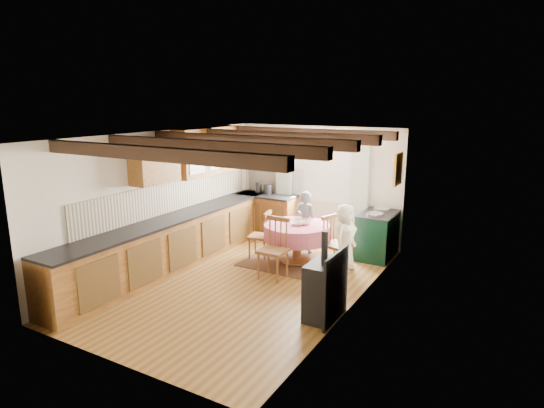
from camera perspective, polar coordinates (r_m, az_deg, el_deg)
The scene contains 40 objects.
floor at distance 7.63m, azimuth -3.01°, elevation -9.63°, with size 3.60×5.50×0.00m, color olive.
ceiling at distance 7.07m, azimuth -3.24°, elevation 8.65°, with size 3.60×5.50×0.00m, color white.
wall_back at distance 9.64m, azimuth 5.73°, elevation 2.54°, with size 3.60×0.00×2.40m, color silver.
wall_front at distance 5.26m, azimuth -19.61°, elevation -7.01°, with size 3.60×0.00×2.40m, color silver.
wall_left at distance 8.35m, azimuth -13.58°, elevation 0.63°, with size 0.00×5.50×2.40m, color silver.
wall_right at distance 6.50m, azimuth 10.40°, elevation -2.69°, with size 0.00×5.50×2.40m, color silver.
beam_a at distance 5.51m, azimuth -14.60°, elevation 6.11°, with size 3.60×0.16×0.16m, color black.
beam_b at distance 6.26m, azimuth -8.21°, elevation 7.16°, with size 3.60×0.16×0.16m, color black.
beam_c at distance 7.08m, azimuth -3.23°, elevation 7.92°, with size 3.60×0.16×0.16m, color black.
beam_d at distance 7.93m, azimuth 0.72°, elevation 8.48°, with size 3.60×0.16×0.16m, color black.
beam_e at distance 8.82m, azimuth 3.89°, elevation 8.89°, with size 3.60×0.16×0.16m, color black.
splash_left at distance 8.55m, azimuth -12.12°, elevation 0.99°, with size 0.02×4.50×0.55m, color beige.
splash_back at distance 10.06m, azimuth 0.47°, elevation 3.04°, with size 1.40×0.02×0.55m, color beige.
base_cabinet_left at distance 8.34m, azimuth -11.79°, elevation -4.69°, with size 0.60×5.30×0.88m, color #A4702E.
base_cabinet_back at distance 10.00m, azimuth -0.57°, elevation -1.46°, with size 1.30×0.60×0.88m, color #A4702E.
worktop_left at distance 8.20m, azimuth -11.84°, elevation -1.65°, with size 0.64×5.30×0.04m, color black.
worktop_back at distance 9.88m, azimuth -0.63°, elevation 1.10°, with size 1.30×0.64×0.04m, color black.
wall_cabinet_glass at distance 9.02m, azimuth -7.83°, elevation 6.60°, with size 0.34×1.80×0.90m, color #A4702E.
wall_cabinet_solid at distance 7.90m, azimuth -14.43°, elevation 5.06°, with size 0.34×0.90×0.70m, color #A4702E.
window_frame at distance 9.52m, azimuth 6.30°, elevation 4.84°, with size 1.34×0.03×1.54m, color white.
window_pane at distance 9.52m, azimuth 6.32°, elevation 4.85°, with size 1.20×0.01×1.40m, color white.
curtain_left at distance 9.89m, azimuth 1.51°, elevation 2.28°, with size 0.35×0.10×2.10m, color silver.
curtain_right at distance 9.23m, azimuth 10.87°, elevation 1.28°, with size 0.35×0.10×2.10m, color silver.
curtain_rod at distance 9.38m, azimuth 6.19°, elevation 8.41°, with size 0.03×0.03×2.00m, color black.
wall_picture at distance 8.57m, azimuth 15.47°, elevation 4.23°, with size 0.04×0.50×0.60m, color gold.
wall_plate at distance 9.16m, azimuth 11.76°, elevation 4.97°, with size 0.30×0.30×0.02m, color silver.
rug at distance 8.48m, azimuth 3.08°, elevation -7.23°, with size 1.83×1.42×0.01m, color brown.
dining_table at distance 8.36m, azimuth 3.11°, elevation -4.95°, with size 1.20×1.20×0.72m, color #B35B5A, non-canonical shape.
chair_near at distance 7.59m, azimuth 0.11°, elevation -5.60°, with size 0.44×0.46×1.03m, color brown, non-canonical shape.
chair_left at distance 8.59m, azimuth -1.55°, elevation -3.81°, with size 0.39×0.41×0.91m, color brown, non-canonical shape.
chair_right at distance 8.09m, azimuth 8.01°, elevation -4.82°, with size 0.41×0.43×0.95m, color brown, non-canonical shape.
aga_range at distance 8.85m, azimuth 12.99°, elevation -3.74°, with size 0.62×0.95×0.88m, color black, non-canonical shape.
cast_iron_stove at distance 6.25m, azimuth 6.49°, elevation -8.83°, with size 0.37×0.62×1.24m, color black, non-canonical shape.
child_far at distance 8.85m, azimuth 4.19°, elevation -2.27°, with size 0.45×0.29×1.22m, color slate.
child_right at distance 8.02m, azimuth 9.09°, elevation -4.16°, with size 0.58×0.38×1.19m, color white.
bowl_a at distance 8.21m, azimuth 3.13°, elevation -2.47°, with size 0.21×0.21×0.05m, color silver.
bowl_b at distance 8.26m, azimuth 4.19°, elevation -2.37°, with size 0.19×0.19×0.06m, color silver.
cup at distance 8.37m, azimuth 3.45°, elevation -2.05°, with size 0.09×0.09×0.09m, color silver.
canister_tall at distance 10.05m, azimuth -1.69°, elevation 2.08°, with size 0.14×0.14×0.23m, color #262628.
canister_wide at distance 9.93m, azimuth -0.51°, elevation 1.87°, with size 0.18×0.18×0.21m, color #262628.
Camera 1 is at (3.82, -5.93, 2.92)m, focal length 30.17 mm.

